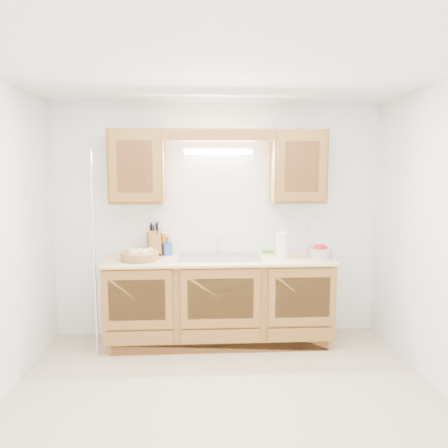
{
  "coord_description": "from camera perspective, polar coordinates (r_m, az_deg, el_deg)",
  "views": [
    {
      "loc": [
        -0.2,
        -3.2,
        1.78
      ],
      "look_at": [
        0.03,
        0.85,
        1.29
      ],
      "focal_mm": 35.0,
      "sensor_mm": 36.0,
      "label": 1
    }
  ],
  "objects": [
    {
      "name": "sponge",
      "position": [
        4.78,
        5.72,
        -3.63
      ],
      "size": [
        0.12,
        0.08,
        0.02
      ],
      "rotation": [
        0.0,
        0.0,
        -0.03
      ],
      "color": "#CC333F",
      "rests_on": "countertop"
    },
    {
      "name": "orange_canister",
      "position": [
        4.7,
        -7.7,
        -2.49
      ],
      "size": [
        0.09,
        0.09,
        0.24
      ],
      "rotation": [
        0.0,
        0.0,
        -0.23
      ],
      "color": "orange",
      "rests_on": "countertop"
    },
    {
      "name": "upper_cabinet_left",
      "position": [
        4.58,
        -11.26,
        7.33
      ],
      "size": [
        0.55,
        0.33,
        0.75
      ],
      "primitive_type": "cube",
      "color": "brown",
      "rests_on": "room"
    },
    {
      "name": "wire_shelf_pole",
      "position": [
        4.32,
        -16.61,
        -3.79
      ],
      "size": [
        0.03,
        0.03,
        2.0
      ],
      "primitive_type": "cylinder",
      "color": "silver",
      "rests_on": "ground"
    },
    {
      "name": "apple_bowl",
      "position": [
        4.6,
        12.35,
        -3.54
      ],
      "size": [
        0.29,
        0.29,
        0.14
      ],
      "rotation": [
        0.0,
        0.0,
        0.11
      ],
      "color": "silver",
      "rests_on": "countertop"
    },
    {
      "name": "soap_bottle",
      "position": [
        4.64,
        -7.42,
        -2.88
      ],
      "size": [
        0.11,
        0.11,
        0.19
      ],
      "primitive_type": "imported",
      "rotation": [
        0.0,
        0.0,
        0.33
      ],
      "color": "#2351B0",
      "rests_on": "countertop"
    },
    {
      "name": "upper_cabinet_right",
      "position": [
        4.65,
        9.63,
        7.36
      ],
      "size": [
        0.55,
        0.33,
        0.75
      ],
      "primitive_type": "cube",
      "color": "brown",
      "rests_on": "room"
    },
    {
      "name": "sink",
      "position": [
        4.51,
        -0.64,
        -5.29
      ],
      "size": [
        0.84,
        0.46,
        0.36
      ],
      "color": "#9E9EA3",
      "rests_on": "countertop"
    },
    {
      "name": "paper_towel",
      "position": [
        4.55,
        7.62,
        -2.7
      ],
      "size": [
        0.15,
        0.15,
        0.3
      ],
      "rotation": [
        0.0,
        0.0,
        0.3
      ],
      "color": "silver",
      "rests_on": "countertop"
    },
    {
      "name": "room",
      "position": [
        3.25,
        0.32,
        -2.5
      ],
      "size": [
        3.52,
        3.5,
        2.5
      ],
      "color": "#C5B38E",
      "rests_on": "ground"
    },
    {
      "name": "valance",
      "position": [
        4.41,
        -0.66,
        11.58
      ],
      "size": [
        2.2,
        0.05,
        0.12
      ],
      "primitive_type": "cube",
      "color": "brown",
      "rests_on": "room"
    },
    {
      "name": "fruit_basket",
      "position": [
        4.45,
        -10.94,
        -3.94
      ],
      "size": [
        0.47,
        0.47,
        0.12
      ],
      "rotation": [
        0.0,
        0.0,
        -0.31
      ],
      "color": "#AE8046",
      "rests_on": "countertop"
    },
    {
      "name": "countertop",
      "position": [
        4.48,
        -0.63,
        -4.7
      ],
      "size": [
        2.3,
        0.63,
        0.04
      ],
      "primitive_type": "cube",
      "color": "#DAB872",
      "rests_on": "base_cabinets"
    },
    {
      "name": "base_cabinets",
      "position": [
        4.6,
        -0.63,
        -10.03
      ],
      "size": [
        2.2,
        0.6,
        0.86
      ],
      "primitive_type": "cube",
      "color": "brown",
      "rests_on": "ground"
    },
    {
      "name": "outlet_plate",
      "position": [
        4.87,
        10.43,
        -0.65
      ],
      "size": [
        0.08,
        0.01,
        0.12
      ],
      "primitive_type": "cube",
      "color": "white",
      "rests_on": "room"
    },
    {
      "name": "knife_block",
      "position": [
        4.68,
        -9.11,
        -2.42
      ],
      "size": [
        0.17,
        0.23,
        0.36
      ],
      "rotation": [
        0.0,
        0.0,
        0.27
      ],
      "color": "brown",
      "rests_on": "countertop"
    },
    {
      "name": "fluorescent_fixture",
      "position": [
        4.62,
        -0.78,
        9.59
      ],
      "size": [
        0.76,
        0.08,
        0.08
      ],
      "color": "white",
      "rests_on": "room"
    }
  ]
}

